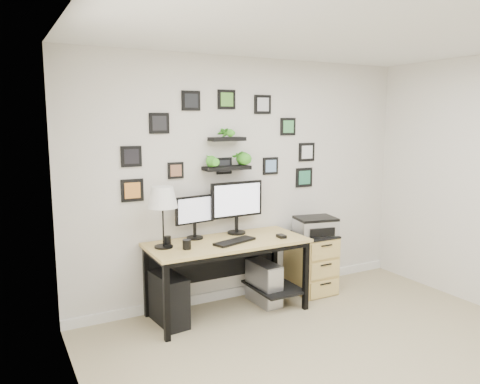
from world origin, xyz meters
TOP-DOWN VIEW (x-y plane):
  - room at (0.00, 1.98)m, footprint 4.00×4.00m
  - desk at (-0.40, 1.67)m, footprint 1.60×0.70m
  - monitor_left at (-0.68, 1.87)m, footprint 0.43×0.19m
  - monitor_right at (-0.21, 1.86)m, footprint 0.60×0.20m
  - keyboard at (-0.40, 1.55)m, footprint 0.48×0.28m
  - mouse at (0.11, 1.49)m, footprint 0.07×0.11m
  - table_lamp at (-1.07, 1.70)m, footprint 0.29×0.29m
  - mug at (-0.90, 1.55)m, footprint 0.08×0.08m
  - pen_cup at (-1.01, 1.77)m, footprint 0.07×0.07m
  - pc_tower_black at (-1.05, 1.67)m, footprint 0.27×0.50m
  - pc_tower_grey at (0.02, 1.67)m, footprint 0.21×0.46m
  - file_cabinet at (0.68, 1.72)m, footprint 0.43×0.53m
  - printer at (0.71, 1.70)m, footprint 0.48×0.41m
  - wall_decor at (-0.27, 1.93)m, footprint 2.27×0.18m

SIDE VIEW (x-z plane):
  - room at x=0.00m, z-range -1.95..2.05m
  - pc_tower_grey at x=0.02m, z-range 0.00..0.45m
  - pc_tower_black at x=-1.05m, z-range 0.00..0.48m
  - file_cabinet at x=0.68m, z-range 0.00..0.67m
  - desk at x=-0.40m, z-range 0.25..1.00m
  - keyboard at x=-0.40m, z-range 0.75..0.77m
  - mouse at x=0.11m, z-range 0.75..0.78m
  - printer at x=0.71m, z-range 0.67..0.87m
  - pen_cup at x=-1.01m, z-range 0.75..0.84m
  - mug at x=-0.90m, z-range 0.75..0.84m
  - monitor_left at x=-0.68m, z-range 0.79..1.23m
  - monitor_right at x=-0.21m, z-range 0.80..1.36m
  - table_lamp at x=-1.07m, z-range 0.93..1.51m
  - wall_decor at x=-0.27m, z-range 1.11..2.20m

